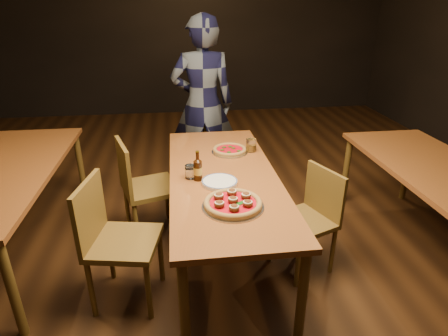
{
  "coord_description": "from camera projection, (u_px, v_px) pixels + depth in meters",
  "views": [
    {
      "loc": [
        -0.33,
        -2.54,
        1.94
      ],
      "look_at": [
        0.0,
        -0.05,
        0.82
      ],
      "focal_mm": 30.0,
      "sensor_mm": 36.0,
      "label": 1
    }
  ],
  "objects": [
    {
      "name": "chair_main_sw",
      "position": [
        151.0,
        187.0,
        3.24
      ],
      "size": [
        0.55,
        0.55,
        0.94
      ],
      "primitive_type": null,
      "rotation": [
        0.0,
        0.0,
        1.87
      ],
      "color": "brown",
      "rests_on": "ground"
    },
    {
      "name": "pizza_meatball",
      "position": [
        233.0,
        203.0,
        2.36
      ],
      "size": [
        0.4,
        0.4,
        0.07
      ],
      "rotation": [
        0.0,
        0.0,
        0.18
      ],
      "color": "#B7B7BF",
      "rests_on": "table_main"
    },
    {
      "name": "chair_main_nw",
      "position": [
        124.0,
        241.0,
        2.5
      ],
      "size": [
        0.52,
        0.52,
        0.95
      ],
      "primitive_type": null,
      "rotation": [
        0.0,
        0.0,
        1.38
      ],
      "color": "brown",
      "rests_on": "ground"
    },
    {
      "name": "beer_bottle",
      "position": [
        198.0,
        170.0,
        2.69
      ],
      "size": [
        0.06,
        0.06,
        0.22
      ],
      "rotation": [
        0.0,
        0.0,
        0.1
      ],
      "color": "black",
      "rests_on": "table_main"
    },
    {
      "name": "table_left",
      "position": [
        3.0,
        178.0,
        2.92
      ],
      "size": [
        0.8,
        2.0,
        0.75
      ],
      "color": "brown",
      "rests_on": "ground"
    },
    {
      "name": "water_glass",
      "position": [
        190.0,
        172.0,
        2.74
      ],
      "size": [
        0.08,
        0.08,
        0.1
      ],
      "primitive_type": "cylinder",
      "color": "white",
      "rests_on": "table_main"
    },
    {
      "name": "table_main",
      "position": [
        223.0,
        182.0,
        2.85
      ],
      "size": [
        0.8,
        2.0,
        0.75
      ],
      "color": "brown",
      "rests_on": "ground"
    },
    {
      "name": "plate_stack",
      "position": [
        220.0,
        182.0,
        2.67
      ],
      "size": [
        0.25,
        0.25,
        0.02
      ],
      "primitive_type": "cylinder",
      "color": "white",
      "rests_on": "table_main"
    },
    {
      "name": "amber_glass",
      "position": [
        251.0,
        145.0,
        3.23
      ],
      "size": [
        0.09,
        0.09,
        0.11
      ],
      "primitive_type": "cylinder",
      "color": "#9C6011",
      "rests_on": "table_main"
    },
    {
      "name": "table_right",
      "position": [
        446.0,
        181.0,
        2.87
      ],
      "size": [
        0.8,
        2.0,
        0.75
      ],
      "color": "brown",
      "rests_on": "ground"
    },
    {
      "name": "chair_end",
      "position": [
        210.0,
        152.0,
        4.12
      ],
      "size": [
        0.47,
        0.47,
        0.85
      ],
      "primitive_type": null,
      "rotation": [
        0.0,
        0.0,
        0.22
      ],
      "color": "brown",
      "rests_on": "ground"
    },
    {
      "name": "chair_main_e",
      "position": [
        303.0,
        221.0,
        2.83
      ],
      "size": [
        0.51,
        0.51,
        0.85
      ],
      "primitive_type": null,
      "rotation": [
        0.0,
        0.0,
        -1.19
      ],
      "color": "brown",
      "rests_on": "ground"
    },
    {
      "name": "room_shell",
      "position": [
        223.0,
        16.0,
        2.37
      ],
      "size": [
        9.0,
        9.0,
        9.0
      ],
      "color": "black",
      "rests_on": "ground"
    },
    {
      "name": "diner",
      "position": [
        203.0,
        104.0,
        4.03
      ],
      "size": [
        0.67,
        0.44,
        1.85
      ],
      "primitive_type": "imported",
      "rotation": [
        0.0,
        0.0,
        3.14
      ],
      "color": "black",
      "rests_on": "ground"
    },
    {
      "name": "pizza_margherita",
      "position": [
        230.0,
        150.0,
        3.22
      ],
      "size": [
        0.31,
        0.31,
        0.04
      ],
      "rotation": [
        0.0,
        0.0,
        0.31
      ],
      "color": "#B7B7BF",
      "rests_on": "table_main"
    },
    {
      "name": "ground",
      "position": [
        223.0,
        255.0,
        3.13
      ],
      "size": [
        9.0,
        9.0,
        0.0
      ],
      "primitive_type": "plane",
      "color": "black"
    }
  ]
}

